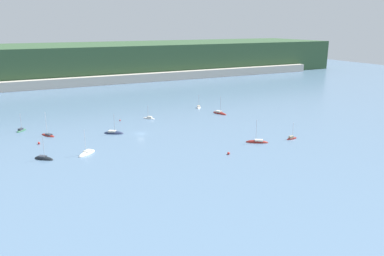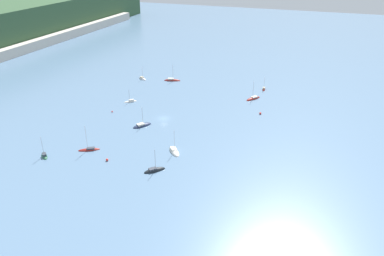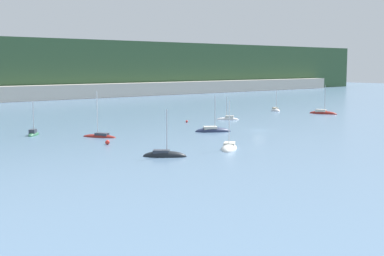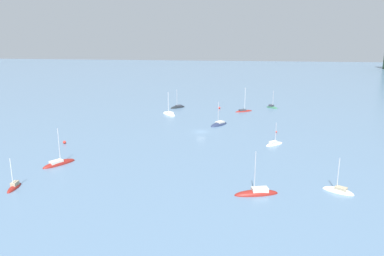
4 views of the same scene
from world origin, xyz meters
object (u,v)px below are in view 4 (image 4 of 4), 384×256
sailboat_2 (14,188)px  sailboat_7 (219,125)px  sailboat_6 (272,108)px  sailboat_1 (169,114)px  sailboat_5 (257,194)px  sailboat_8 (274,144)px  mooring_buoy_1 (219,108)px  sailboat_0 (59,164)px  sailboat_3 (178,108)px  mooring_buoy_2 (64,142)px  sailboat_4 (338,191)px  sailboat_9 (244,111)px  mooring_buoy_0 (276,132)px

sailboat_2 → sailboat_7: (-55.96, 35.59, -0.06)m
sailboat_6 → sailboat_2: bearing=-81.7°
sailboat_1 → sailboat_5: size_ratio=0.99×
sailboat_8 → mooring_buoy_1: (-46.65, -17.45, 0.29)m
mooring_buoy_1 → sailboat_0: bearing=-24.9°
sailboat_3 → mooring_buoy_2: 57.49m
sailboat_1 → mooring_buoy_1: sailboat_1 is taller
sailboat_2 → sailboat_4: bearing=90.4°
sailboat_2 → sailboat_4: size_ratio=0.91×
sailboat_2 → sailboat_4: (-6.40, 61.02, -0.05)m
sailboat_0 → sailboat_5: size_ratio=1.01×
sailboat_9 → sailboat_7: bearing=-139.7°
mooring_buoy_1 → sailboat_1: bearing=-53.8°
sailboat_1 → mooring_buoy_1: (-12.87, 17.59, 0.33)m
sailboat_5 → sailboat_6: (-83.96, 8.83, 0.02)m
sailboat_9 → sailboat_5: bearing=-118.7°
sailboat_2 → sailboat_8: 62.89m
sailboat_2 → mooring_buoy_0: 71.95m
mooring_buoy_1 → sailboat_5: bearing=8.4°
sailboat_4 → sailboat_7: size_ratio=0.87×
sailboat_2 → mooring_buoy_1: bearing=151.9°
sailboat_2 → sailboat_7: size_ratio=0.79×
sailboat_7 → mooring_buoy_0: 19.03m
sailboat_2 → sailboat_6: 102.99m
sailboat_0 → sailboat_5: 44.98m
sailboat_1 → sailboat_9: bearing=-112.5°
sailboat_8 → sailboat_4: bearing=-113.4°
sailboat_0 → sailboat_8: bearing=-32.8°
sailboat_1 → sailboat_3: 12.90m
sailboat_0 → mooring_buoy_0: size_ratio=16.05×
mooring_buoy_0 → sailboat_6: bearing=177.7°
sailboat_6 → mooring_buoy_2: bearing=-95.1°
sailboat_5 → sailboat_6: 84.43m
sailboat_1 → sailboat_8: bearing=-174.7°
sailboat_1 → sailboat_4: (63.37, 44.49, 0.02)m
sailboat_1 → sailboat_9: sailboat_9 is taller
sailboat_3 → mooring_buoy_1: (-0.00, 16.58, 0.33)m
sailboat_2 → sailboat_7: 66.32m
sailboat_0 → sailboat_9: bearing=0.4°
sailboat_0 → sailboat_7: bearing=-5.5°
sailboat_8 → mooring_buoy_1: bearing=69.4°
sailboat_7 → mooring_buoy_0: size_ratio=14.95×
sailboat_7 → sailboat_8: size_ratio=1.31×
sailboat_0 → sailboat_2: size_ratio=1.36×
sailboat_8 → sailboat_9: bearing=59.6°
sailboat_2 → sailboat_3: size_ratio=0.82×
sailboat_3 → mooring_buoy_1: bearing=134.3°
sailboat_7 → mooring_buoy_1: size_ratio=10.70×
sailboat_1 → sailboat_8: 48.67m
sailboat_2 → sailboat_9: sailboat_9 is taller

